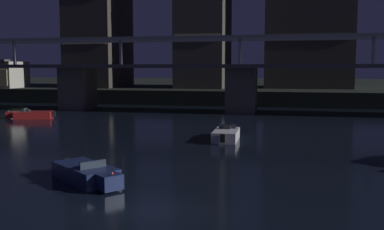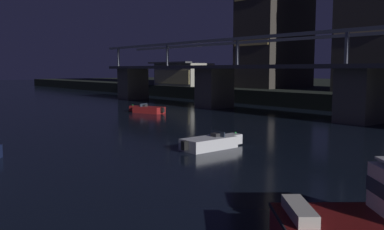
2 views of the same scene
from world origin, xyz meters
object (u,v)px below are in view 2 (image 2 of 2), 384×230
(waterfront_pavilion, at_px, (183,74))
(speedboat_near_right, at_px, (147,110))
(river_bridge, at_px, (361,83))
(speedboat_mid_left, at_px, (211,143))

(waterfront_pavilion, distance_m, speedboat_near_right, 32.68)
(river_bridge, bearing_deg, speedboat_mid_left, -87.65)
(speedboat_near_right, distance_m, speedboat_mid_left, 24.83)
(speedboat_mid_left, bearing_deg, river_bridge, 92.35)
(river_bridge, xyz_separation_m, speedboat_mid_left, (0.87, -21.19, -3.69))
(speedboat_near_right, bearing_deg, waterfront_pavilion, 133.96)
(waterfront_pavilion, height_order, speedboat_mid_left, waterfront_pavilion)
(speedboat_near_right, bearing_deg, river_bridge, 27.49)
(river_bridge, distance_m, speedboat_near_right, 25.03)
(river_bridge, relative_size, speedboat_near_right, 18.28)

